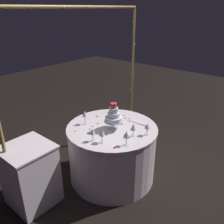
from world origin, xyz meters
TOP-DOWN VIEW (x-y plane):
  - ground_plane at (0.00, 0.00)m, footprint 12.00×12.00m
  - decorative_arch at (-0.00, 0.49)m, footprint 2.25×0.05m
  - main_table at (0.00, 0.00)m, footprint 1.11×1.11m
  - side_table at (-0.92, 0.41)m, footprint 0.50×0.50m
  - tiered_cake at (-0.02, -0.04)m, footprint 0.22×0.22m
  - wine_glass_0 at (-0.21, -0.37)m, footprint 0.06×0.06m
  - wine_glass_1 at (0.11, -0.42)m, footprint 0.06×0.06m
  - wine_glass_2 at (-0.14, 0.32)m, footprint 0.06×0.06m
  - wine_glass_3 at (-0.01, -0.32)m, footprint 0.07×0.07m
  - wine_glass_4 at (0.24, 0.12)m, footprint 0.06×0.06m
  - wine_glass_5 at (-0.34, -0.14)m, footprint 0.07×0.07m
  - wine_glass_6 at (-0.38, -0.04)m, footprint 0.06×0.06m
  - cake_knife at (0.29, -0.20)m, footprint 0.04×0.30m
  - rose_petal_0 at (0.21, -0.37)m, footprint 0.04×0.03m
  - rose_petal_1 at (-0.04, 0.20)m, footprint 0.04×0.04m
  - rose_petal_2 at (0.29, 0.09)m, footprint 0.03×0.03m
  - rose_petal_3 at (-0.34, -0.31)m, footprint 0.04×0.03m
  - rose_petal_4 at (-0.21, 0.17)m, footprint 0.03×0.03m
  - rose_petal_5 at (-0.08, -0.25)m, footprint 0.04×0.04m
  - rose_petal_6 at (0.32, -0.03)m, footprint 0.03×0.03m
  - rose_petal_7 at (0.35, 0.08)m, footprint 0.03×0.04m
  - rose_petal_8 at (0.30, 0.03)m, footprint 0.04×0.03m
  - rose_petal_9 at (-0.36, 0.26)m, footprint 0.03×0.02m
  - rose_petal_10 at (0.11, 0.35)m, footprint 0.05×0.04m
  - rose_petal_11 at (0.14, -0.04)m, footprint 0.04×0.04m
  - rose_petal_12 at (-0.14, 0.19)m, footprint 0.02×0.03m
  - rose_petal_13 at (-0.18, -0.07)m, footprint 0.05×0.04m

SIDE VIEW (x-z plane):
  - ground_plane at x=0.00m, z-range 0.00..0.00m
  - side_table at x=-0.92m, z-range 0.00..0.73m
  - main_table at x=0.00m, z-range 0.00..0.73m
  - rose_petal_0 at x=0.21m, z-range 0.73..0.73m
  - rose_petal_1 at x=-0.04m, z-range 0.73..0.73m
  - rose_petal_2 at x=0.29m, z-range 0.73..0.73m
  - rose_petal_3 at x=-0.34m, z-range 0.73..0.73m
  - rose_petal_4 at x=-0.21m, z-range 0.73..0.73m
  - rose_petal_5 at x=-0.08m, z-range 0.73..0.73m
  - rose_petal_6 at x=0.32m, z-range 0.73..0.73m
  - rose_petal_7 at x=0.35m, z-range 0.73..0.73m
  - rose_petal_8 at x=0.30m, z-range 0.73..0.73m
  - rose_petal_9 at x=-0.36m, z-range 0.73..0.73m
  - rose_petal_10 at x=0.11m, z-range 0.73..0.73m
  - rose_petal_11 at x=0.14m, z-range 0.73..0.73m
  - rose_petal_12 at x=-0.14m, z-range 0.73..0.73m
  - rose_petal_13 at x=-0.18m, z-range 0.73..0.73m
  - cake_knife at x=0.29m, z-range 0.73..0.74m
  - wine_glass_4 at x=0.24m, z-range 0.76..0.90m
  - wine_glass_1 at x=0.11m, z-range 0.76..0.91m
  - wine_glass_6 at x=-0.38m, z-range 0.76..0.91m
  - wine_glass_3 at x=-0.01m, z-range 0.76..0.91m
  - wine_glass_5 at x=-0.34m, z-range 0.76..0.91m
  - wine_glass_0 at x=-0.21m, z-range 0.77..0.93m
  - wine_glass_2 at x=-0.14m, z-range 0.77..0.95m
  - tiered_cake at x=-0.02m, z-range 0.73..1.06m
  - decorative_arch at x=0.00m, z-range 0.35..2.43m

